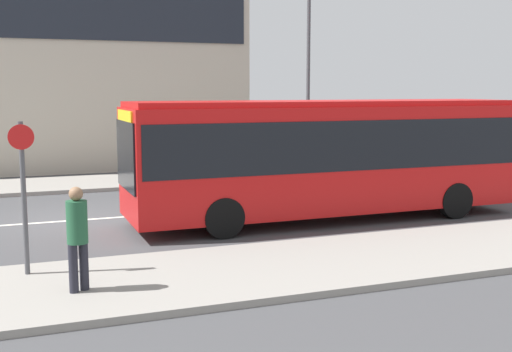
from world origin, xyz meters
TOP-DOWN VIEW (x-y plane):
  - ground_plane at (0.00, 0.00)m, footprint 120.00×120.00m
  - sidewalk_near at (0.00, -6.25)m, footprint 44.00×3.50m
  - sidewalk_far at (0.00, 6.25)m, footprint 44.00×3.50m
  - lane_centerline at (0.00, 0.00)m, footprint 41.80×0.16m
  - city_bus at (6.14, -2.16)m, footprint 10.50×2.58m
  - parked_car_0 at (16.20, 3.36)m, footprint 4.69×1.70m
  - pedestrian_near_stop at (-0.64, -6.56)m, footprint 0.34×0.34m
  - bus_stop_sign at (-1.41, -5.22)m, footprint 0.44×0.12m
  - street_lamp at (9.04, 5.05)m, footprint 0.36×0.36m

SIDE VIEW (x-z plane):
  - ground_plane at x=0.00m, z-range 0.00..0.00m
  - lane_centerline at x=0.00m, z-range 0.00..0.01m
  - sidewalk_near at x=0.00m, z-range 0.00..0.13m
  - sidewalk_far at x=0.00m, z-range 0.00..0.13m
  - parked_car_0 at x=16.20m, z-range -0.03..1.30m
  - pedestrian_near_stop at x=-0.64m, z-range 0.25..1.98m
  - bus_stop_sign at x=-1.41m, z-range 0.36..3.10m
  - city_bus at x=6.14m, z-range 0.24..3.36m
  - street_lamp at x=9.04m, z-range 0.92..8.94m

